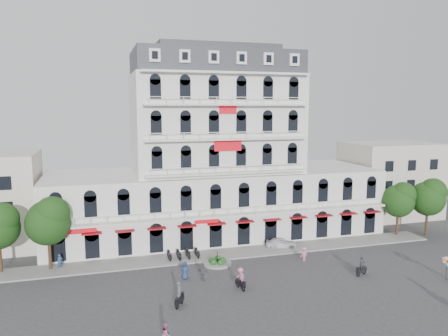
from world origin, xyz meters
TOP-DOWN VIEW (x-y plane):
  - ground at (0.00, 0.00)m, footprint 120.00×120.00m
  - sidewalk at (0.00, 9.00)m, footprint 53.00×4.00m
  - main_building at (0.00, 18.00)m, footprint 45.00×15.00m
  - flank_building_east at (30.00, 20.00)m, footprint 14.00×10.00m
  - traffic_island at (-3.00, 6.00)m, footprint 3.20×3.20m
  - parked_scooter_row at (-6.35, 8.80)m, footprint 4.40×1.80m
  - tree_west_inner at (-20.95, 9.48)m, footprint 4.76×4.76m
  - tree_east_inner at (24.05, 9.98)m, footprint 4.40×4.37m
  - tree_east_outer at (28.05, 8.98)m, footprint 4.65×4.65m
  - parked_car at (6.36, 9.50)m, footprint 4.14×2.60m
  - rider_west at (-9.03, -3.14)m, footprint 1.11×1.49m
  - rider_northeast at (10.85, -1.33)m, footprint 1.62×0.90m
  - rider_center at (-2.61, -1.15)m, footprint 0.86×1.69m
  - pedestrian_left at (-7.33, 2.88)m, footprint 0.94×0.65m
  - pedestrian_mid at (-5.63, 1.97)m, footprint 1.09×0.89m
  - pedestrian_right at (6.94, 4.30)m, footprint 1.24×0.98m
  - pedestrian_far at (-20.00, 9.50)m, footprint 0.75×0.71m

SIDE VIEW (x-z plane):
  - ground at x=0.00m, z-range 0.00..0.00m
  - parked_scooter_row at x=-6.35m, z-range -0.55..0.55m
  - sidewalk at x=0.00m, z-range 0.00..0.16m
  - traffic_island at x=-3.00m, z-range -0.54..1.06m
  - parked_car at x=6.36m, z-range 0.00..1.32m
  - pedestrian_right at x=6.94m, z-range 0.00..1.68m
  - pedestrian_far at x=-20.00m, z-range 0.00..1.72m
  - pedestrian_mid at x=-5.63m, z-range 0.00..1.74m
  - pedestrian_left at x=-7.33m, z-range 0.00..1.87m
  - rider_northeast at x=10.85m, z-range -0.03..2.06m
  - rider_west at x=-9.03m, z-range -0.08..2.23m
  - rider_center at x=-2.61m, z-range 0.06..2.26m
  - tree_east_inner at x=24.05m, z-range 1.43..9.00m
  - tree_east_outer at x=28.05m, z-range 1.52..9.58m
  - tree_west_inner at x=-20.95m, z-range 1.56..9.81m
  - flank_building_east at x=30.00m, z-range 0.00..12.00m
  - main_building at x=0.00m, z-range -2.94..22.86m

